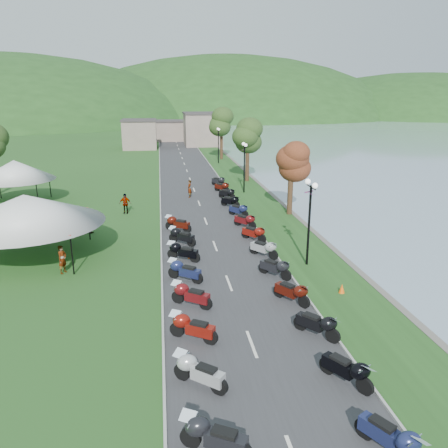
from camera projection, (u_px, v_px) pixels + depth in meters
name	position (u px, v px, depth m)	size (l,w,h in m)	color
road	(194.00, 190.00, 46.13)	(7.00, 120.00, 0.02)	#363638
hills_backdrop	(166.00, 116.00, 197.85)	(360.00, 120.00, 76.00)	#285621
far_building	(166.00, 131.00, 87.81)	(18.00, 16.00, 5.00)	gray
moto_row_left	(199.00, 349.00, 16.39)	(2.60, 35.49, 1.10)	#331411
moto_row_right	(253.00, 233.00, 30.01)	(2.60, 40.00, 1.10)	#331411
vendor_tent_main	(28.00, 227.00, 26.48)	(6.15, 6.15, 4.00)	silver
vendor_tent_side	(16.00, 182.00, 39.95)	(4.65, 4.65, 4.00)	silver
tree_lakeside	(291.00, 173.00, 35.85)	(2.50, 2.50, 6.95)	#365521
pedestrian_a	(64.00, 273.00, 24.74)	(0.60, 0.44, 1.64)	slate
pedestrian_b	(72.00, 233.00, 31.82)	(0.93, 0.51, 1.91)	slate
pedestrian_c	(27.00, 224.00, 33.95)	(1.11, 0.46, 1.72)	slate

